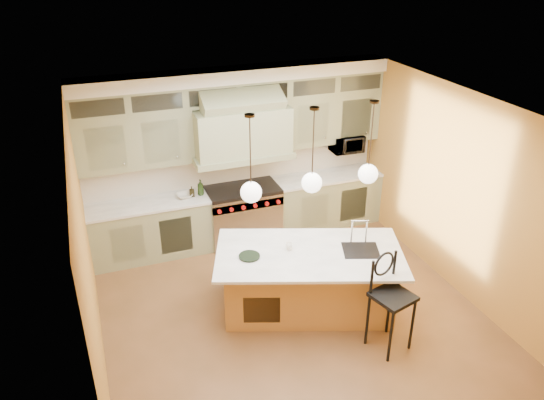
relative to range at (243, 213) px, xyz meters
name	(u,v)px	position (x,y,z in m)	size (l,w,h in m)	color
floor	(290,311)	(0.00, -2.14, -0.49)	(5.00, 5.00, 0.00)	brown
ceiling	(294,109)	(0.00, -2.14, 2.41)	(5.00, 5.00, 0.00)	white
wall_back	(235,153)	(0.00, 0.36, 0.96)	(5.00, 5.00, 0.00)	#B37D31
wall_front	(399,348)	(0.00, -4.64, 0.96)	(5.00, 5.00, 0.00)	#B37D31
wall_left	(86,257)	(-2.50, -2.14, 0.96)	(5.00, 5.00, 0.00)	#B37D31
wall_right	(455,191)	(2.50, -2.14, 0.96)	(5.00, 5.00, 0.00)	#B37D31
back_cabinetry	(240,159)	(0.00, 0.09, 0.94)	(5.00, 0.77, 2.90)	gray
range	(243,213)	(0.00, 0.00, 0.00)	(1.20, 0.74, 0.96)	silver
kitchen_island	(309,279)	(0.27, -2.13, -0.01)	(2.77, 2.07, 1.35)	#AF783E
counter_stool	(391,297)	(0.89, -3.18, 0.26)	(0.56, 0.56, 1.30)	black
microwave	(347,143)	(1.95, 0.11, 0.96)	(0.54, 0.37, 0.30)	black
oil_bottle_a	(200,187)	(-0.70, 0.01, 0.59)	(0.10, 0.10, 0.27)	#1B3213
oil_bottle_b	(192,191)	(-0.84, 0.01, 0.54)	(0.08, 0.08, 0.17)	black
fruit_bowl	(185,196)	(-0.96, 0.01, 0.49)	(0.25, 0.25, 0.06)	silver
cup	(289,247)	(0.02, -2.01, 0.48)	(0.10, 0.10, 0.10)	white
pendant_left	(251,190)	(-0.53, -2.13, 1.46)	(0.26, 0.26, 1.11)	#2D2319
pendant_center	(312,181)	(0.27, -2.13, 1.46)	(0.26, 0.26, 1.11)	#2D2319
pendant_right	(368,172)	(1.07, -2.13, 1.46)	(0.26, 0.26, 1.11)	#2D2319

